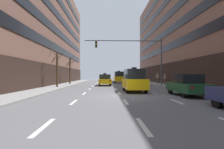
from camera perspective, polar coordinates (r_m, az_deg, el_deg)
The scene contains 38 objects.
ground_plane at distance 13.66m, azimuth 2.96°, elevation -6.74°, with size 120.00×120.00×0.00m, color slate.
sidewalk_left at distance 14.99m, azimuth -26.74°, elevation -5.86°, with size 2.81×80.00×0.14m, color gray.
sidewalk_right at distance 16.06m, azimuth 30.49°, elevation -5.48°, with size 2.81×80.00×0.14m, color gray.
lane_stripe_l1_s2 at distance 6.04m, azimuth -20.62°, elevation -15.09°, with size 0.16×2.00×0.01m, color silver.
lane_stripe_l1_s3 at distance 10.80m, azimuth -11.93°, elevation -8.45°, with size 0.16×2.00×0.01m, color silver.
lane_stripe_l1_s4 at distance 15.71m, azimuth -8.70°, elevation -5.86°, with size 0.16×2.00×0.01m, color silver.
lane_stripe_l1_s5 at distance 20.67m, azimuth -7.02°, elevation -4.50°, with size 0.16×2.00×0.01m, color silver.
lane_stripe_l1_s6 at distance 25.64m, azimuth -6.00°, elevation -3.66°, with size 0.16×2.00×0.01m, color silver.
lane_stripe_l1_s7 at distance 30.62m, azimuth -5.31°, elevation -3.10°, with size 0.16×2.00×0.01m, color silver.
lane_stripe_l1_s8 at distance 35.60m, azimuth -4.81°, elevation -2.69°, with size 0.16×2.00×0.01m, color silver.
lane_stripe_l1_s9 at distance 40.59m, azimuth -4.44°, elevation -2.38°, with size 0.16×2.00×0.01m, color silver.
lane_stripe_l1_s10 at distance 45.59m, azimuth -4.15°, elevation -2.14°, with size 0.16×2.00×0.01m, color silver.
lane_stripe_l2_s2 at distance 5.84m, azimuth 9.71°, elevation -15.60°, with size 0.16×2.00×0.01m, color silver.
lane_stripe_l2_s3 at distance 10.69m, azimuth 4.31°, elevation -8.54°, with size 0.16×2.00×0.01m, color silver.
lane_stripe_l2_s4 at distance 15.64m, azimuth 2.35°, elevation -5.89°, with size 0.16×2.00×0.01m, color silver.
lane_stripe_l2_s5 at distance 20.61m, azimuth 1.35°, elevation -4.51°, with size 0.16×2.00×0.01m, color silver.
lane_stripe_l2_s6 at distance 25.59m, azimuth 0.74°, elevation -3.67°, with size 0.16×2.00×0.01m, color silver.
lane_stripe_l2_s7 at distance 30.58m, azimuth 0.32°, elevation -3.10°, with size 0.16×2.00×0.01m, color silver.
lane_stripe_l2_s8 at distance 35.57m, azimuth 0.03°, elevation -2.69°, with size 0.16×2.00×0.01m, color silver.
lane_stripe_l2_s9 at distance 40.57m, azimuth -0.20°, elevation -2.38°, with size 0.16×2.00×0.01m, color silver.
lane_stripe_l2_s10 at distance 45.56m, azimuth -0.37°, elevation -2.14°, with size 0.16×2.00×0.01m, color silver.
lane_stripe_l3_s3 at distance 11.41m, azimuth 19.64°, elevation -8.00°, with size 0.16×2.00×0.01m, color silver.
lane_stripe_l3_s4 at distance 16.13m, azimuth 13.11°, elevation -5.71°, with size 0.16×2.00×0.01m, color silver.
lane_stripe_l3_s5 at distance 20.99m, azimuth 9.59°, elevation -4.43°, with size 0.16×2.00×0.01m, color silver.
lane_stripe_l3_s6 at distance 25.90m, azimuth 7.40°, elevation -3.63°, with size 0.16×2.00×0.01m, color silver.
lane_stripe_l3_s7 at distance 30.84m, azimuth 5.92°, elevation -3.08°, with size 0.16×2.00×0.01m, color silver.
lane_stripe_l3_s8 at distance 35.79m, azimuth 4.84°, elevation -2.68°, with size 0.16×2.00×0.01m, color silver.
lane_stripe_l3_s9 at distance 40.76m, azimuth 4.03°, elevation -2.37°, with size 0.16×2.00×0.01m, color silver.
lane_stripe_l3_s10 at distance 45.73m, azimuth 3.40°, elevation -2.14°, with size 0.16×2.00×0.01m, color silver.
taxi_driving_0 at distance 27.00m, azimuth -2.28°, elevation -1.76°, with size 1.97×4.47×1.84m.
taxi_driving_1 at distance 16.99m, azimuth 6.93°, elevation -1.90°, with size 1.88×4.37×2.28m.
taxi_driving_2 at distance 36.07m, azimuth 2.16°, elevation -0.88°, with size 2.05×4.68×2.44m.
car_parked_1 at distance 14.78m, azimuth 22.53°, elevation -3.11°, with size 1.83×4.33×1.62m.
traffic_signal_0 at distance 25.18m, azimuth 7.96°, elevation 7.12°, with size 10.56×0.35×6.45m.
street_tree_0 at distance 30.80m, azimuth -13.06°, elevation 1.41°, with size 1.49×0.92×4.66m.
street_tree_1 at distance 23.17m, azimuth -16.95°, elevation 2.04°, with size 1.46×1.62×5.04m.
pedestrian_0 at distance 32.38m, azimuth 14.04°, elevation -0.89°, with size 0.50×0.31×1.74m.
pedestrian_1 at distance 28.92m, azimuth 16.20°, elevation -1.13°, with size 0.24×0.53×1.63m.
Camera 1 is at (-1.12, -13.52, 1.56)m, focal length 29.15 mm.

